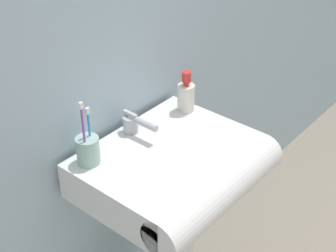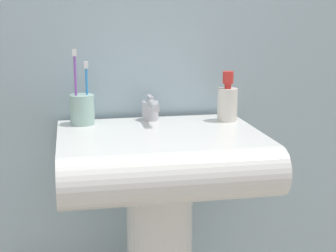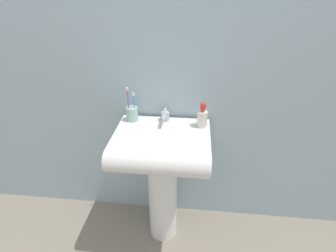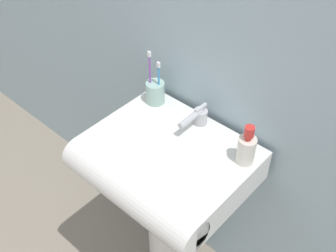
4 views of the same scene
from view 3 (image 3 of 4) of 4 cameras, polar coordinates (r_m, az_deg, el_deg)
name	(u,v)px [view 3 (image 3 of 4)]	position (r m, az deg, el deg)	size (l,w,h in m)	color
ground_plane	(163,230)	(2.04, -1.04, -21.70)	(6.00, 6.00, 0.00)	gray
wall_back	(167,55)	(1.57, -0.32, 15.19)	(5.00, 0.05, 2.40)	#9EB7C1
sink_pedestal	(163,195)	(1.78, -1.14, -14.69)	(0.19, 0.19, 0.69)	white
sink_basin	(161,147)	(1.48, -1.52, -4.57)	(0.55, 0.46, 0.13)	white
faucet	(165,116)	(1.59, -0.60, 2.18)	(0.05, 0.14, 0.07)	#B7B7BC
toothbrush_cup	(132,113)	(1.62, -7.83, 2.74)	(0.07, 0.07, 0.22)	#99BFB2
soap_bottle	(202,118)	(1.54, 7.45, 1.79)	(0.06, 0.06, 0.15)	silver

